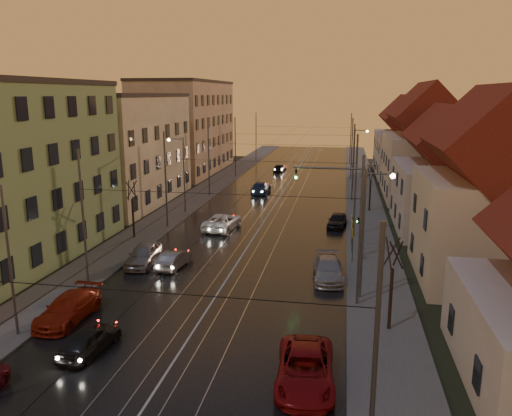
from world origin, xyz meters
The scene contains 44 objects.
ground centered at (0.00, 0.00, 0.00)m, with size 160.00×160.00×0.00m, color black.
road centered at (0.00, 40.00, 0.02)m, with size 16.00×120.00×0.04m, color black.
sidewalk_left centered at (-10.00, 40.00, 0.07)m, with size 4.00×120.00×0.15m, color #4C4C4C.
sidewalk_right centered at (10.00, 40.00, 0.07)m, with size 4.00×120.00×0.15m, color #4C4C4C.
tram_rail_0 centered at (-2.20, 40.00, 0.06)m, with size 0.06×120.00×0.03m, color gray.
tram_rail_1 centered at (-0.77, 40.00, 0.06)m, with size 0.06×120.00×0.03m, color gray.
tram_rail_2 centered at (0.77, 40.00, 0.06)m, with size 0.06×120.00×0.03m, color gray.
tram_rail_3 centered at (2.20, 40.00, 0.06)m, with size 0.06×120.00×0.03m, color gray.
apartment_left_1 centered at (-17.50, 14.00, 6.50)m, with size 10.00×18.00×13.00m, color #6E935D.
apartment_left_2 centered at (-17.50, 34.00, 6.00)m, with size 10.00×20.00×12.00m, color tan.
apartment_left_3 centered at (-17.50, 58.00, 7.00)m, with size 10.00×24.00×14.00m, color #957A60.
house_right_1 centered at (17.00, 15.00, 5.45)m, with size 8.67×10.20×10.80m.
house_right_2 centered at (17.00, 28.00, 4.64)m, with size 9.18×12.24×9.20m.
house_right_3 centered at (17.00, 43.00, 5.80)m, with size 9.18×14.28×11.50m.
house_right_4 centered at (17.00, 61.00, 5.05)m, with size 9.18×16.32×10.00m.
catenary_pole_r_0 centered at (8.60, -6.00, 4.50)m, with size 0.16×0.16×9.00m, color #595B60.
catenary_pole_l_1 centered at (-8.60, 9.00, 4.50)m, with size 0.16×0.16×9.00m, color #595B60.
catenary_pole_r_1 centered at (8.60, 9.00, 4.50)m, with size 0.16×0.16×9.00m, color #595B60.
catenary_pole_l_2 centered at (-8.60, 24.00, 4.50)m, with size 0.16×0.16×9.00m, color #595B60.
catenary_pole_r_2 centered at (8.60, 24.00, 4.50)m, with size 0.16×0.16×9.00m, color #595B60.
catenary_pole_l_3 centered at (-8.60, 39.00, 4.50)m, with size 0.16×0.16×9.00m, color #595B60.
catenary_pole_r_3 centered at (8.60, 39.00, 4.50)m, with size 0.16×0.16×9.00m, color #595B60.
catenary_pole_l_4 centered at (-8.60, 54.00, 4.50)m, with size 0.16×0.16×9.00m, color #595B60.
catenary_pole_r_4 centered at (8.60, 54.00, 4.50)m, with size 0.16×0.16×9.00m, color #595B60.
catenary_pole_l_5 centered at (-8.60, 72.00, 4.50)m, with size 0.16×0.16×9.00m, color #595B60.
catenary_pole_r_5 centered at (8.60, 72.00, 4.50)m, with size 0.16×0.16×9.00m, color #595B60.
street_lamp_0 centered at (-9.10, 2.00, 4.89)m, with size 1.75×0.32×8.00m.
street_lamp_1 centered at (9.10, 10.00, 4.89)m, with size 1.75×0.32×8.00m.
street_lamp_2 centered at (-9.10, 30.00, 4.89)m, with size 1.75×0.32×8.00m.
street_lamp_3 centered at (9.10, 46.00, 4.89)m, with size 1.75×0.32×8.00m.
traffic_light_mast centered at (7.99, 18.00, 4.60)m, with size 5.30×0.32×7.20m.
bare_tree_0 centered at (-10.20, 20.00, 2.49)m, with size 1.09×1.09×5.11m.
bare_tree_1 centered at (10.20, 6.00, 2.49)m, with size 1.09×1.09×5.11m.
bare_tree_2 centered at (10.40, 34.00, 2.49)m, with size 1.09×1.09×5.11m.
driving_car_0 centered at (-4.31, 1.15, 0.66)m, with size 1.55×3.86×1.32m, color black.
driving_car_1 centered at (-4.33, 13.52, 0.63)m, with size 1.33×3.81×1.26m, color gray.
driving_car_2 centered at (-3.37, 24.26, 0.74)m, with size 2.47×5.36×1.49m, color white.
driving_car_3 centered at (-2.69, 42.04, 0.74)m, with size 2.08×5.11×1.48m, color navy.
driving_car_4 centered at (-2.62, 60.06, 0.65)m, with size 1.54×3.83×1.30m, color black.
parked_left_2 centered at (-7.22, 4.23, 0.71)m, with size 1.99×4.91×1.42m, color maroon.
parked_left_3 centered at (-6.70, 13.71, 0.78)m, with size 1.84×4.57×1.56m, color gray.
parked_right_0 centered at (6.22, 0.25, 0.74)m, with size 2.45×5.32×1.48m, color maroon.
parked_right_1 centered at (6.76, 13.11, 0.70)m, with size 1.96×4.82×1.40m, color #A4A3A9.
parked_right_2 centered at (7.11, 27.07, 0.66)m, with size 1.56×3.89×1.33m, color black.
Camera 1 is at (7.49, -19.23, 12.29)m, focal length 35.00 mm.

